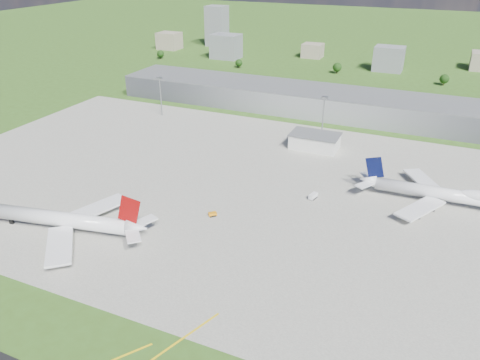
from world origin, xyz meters
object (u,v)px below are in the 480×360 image
at_px(airliner_red_twin, 66,220).
at_px(tug_yellow, 213,214).
at_px(van_white_near, 313,196).
at_px(airliner_blue_quad, 443,194).

bearing_deg(airliner_red_twin, tug_yellow, -154.92).
bearing_deg(airliner_red_twin, van_white_near, -151.73).
height_order(airliner_blue_quad, van_white_near, airliner_blue_quad).
bearing_deg(tug_yellow, van_white_near, -1.77).
relative_size(tug_yellow, van_white_near, 0.71).
distance_m(airliner_blue_quad, van_white_near, 55.80).
height_order(airliner_red_twin, van_white_near, airliner_red_twin).
distance_m(airliner_red_twin, van_white_near, 104.60).
distance_m(airliner_blue_quad, tug_yellow, 100.39).
xyz_separation_m(airliner_blue_quad, van_white_near, (-52.61, -18.20, -3.74)).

